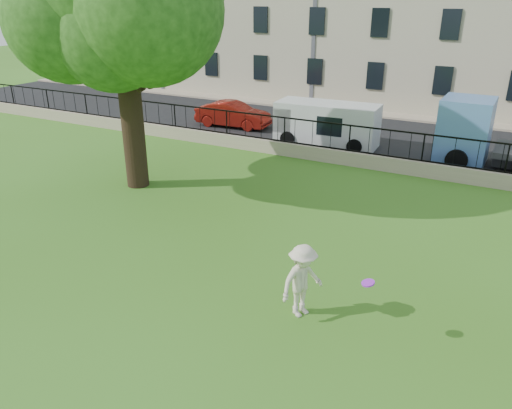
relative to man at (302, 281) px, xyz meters
The scene contains 9 objects.
ground 2.87m from the man, 156.30° to the right, with size 120.00×120.00×0.00m, color #3A6A19.
retaining_wall 11.20m from the man, 102.91° to the left, with size 50.00×0.40×0.60m, color gray.
iron_railing 11.19m from the man, 102.91° to the left, with size 50.00×0.05×1.13m.
street 15.83m from the man, 99.10° to the left, with size 60.00×9.00×0.01m, color black.
sidewalk 20.97m from the man, 96.85° to the left, with size 60.00×1.40×0.12m, color gray.
man is the anchor object (origin of this frame).
frisbee 1.59m from the man, ahead, with size 0.27×0.27×0.03m, color purple.
red_sedan 17.54m from the man, 125.35° to the left, with size 1.43×4.10×1.35m, color maroon.
white_van 14.04m from the man, 108.29° to the left, with size 4.79×1.87×2.01m, color silver.
Camera 1 is at (6.04, -7.76, 6.71)m, focal length 35.00 mm.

